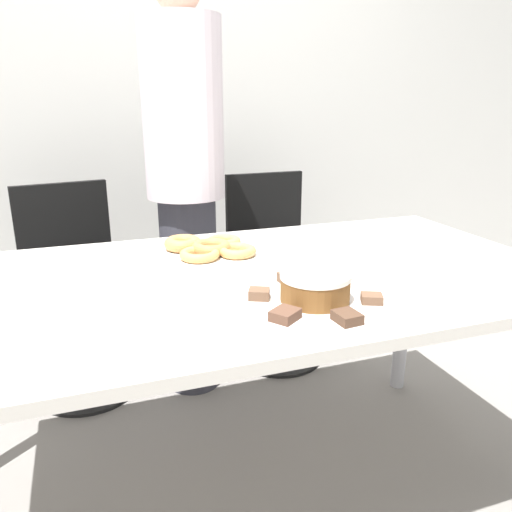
% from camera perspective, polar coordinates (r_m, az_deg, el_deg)
% --- Properties ---
extents(ground_plane, '(12.00, 12.00, 0.00)m').
position_cam_1_polar(ground_plane, '(1.80, -0.63, -25.80)').
color(ground_plane, gray).
extents(wall_back, '(8.00, 0.05, 2.60)m').
position_cam_1_polar(wall_back, '(2.85, -11.44, 18.35)').
color(wall_back, silver).
rests_on(wall_back, ground_plane).
extents(table, '(1.80, 0.95, 0.77)m').
position_cam_1_polar(table, '(1.42, -0.72, -5.16)').
color(table, silver).
rests_on(table, ground_plane).
extents(person_standing, '(0.32, 0.32, 1.71)m').
position_cam_1_polar(person_standing, '(2.06, -8.02, 8.20)').
color(person_standing, '#383842').
rests_on(person_standing, ground_plane).
extents(office_chair_left, '(0.51, 0.51, 0.90)m').
position_cam_1_polar(office_chair_left, '(2.30, -19.78, -4.29)').
color(office_chair_left, black).
rests_on(office_chair_left, ground_plane).
extents(office_chair_right, '(0.45, 0.45, 0.90)m').
position_cam_1_polar(office_chair_right, '(2.45, 2.16, -1.90)').
color(office_chair_right, black).
rests_on(office_chair_right, ground_plane).
extents(plate_cake, '(0.37, 0.37, 0.01)m').
position_cam_1_polar(plate_cake, '(1.20, 6.71, -5.30)').
color(plate_cake, white).
rests_on(plate_cake, table).
extents(plate_donuts, '(0.36, 0.36, 0.01)m').
position_cam_1_polar(plate_donuts, '(1.56, -5.12, 0.20)').
color(plate_donuts, white).
rests_on(plate_donuts, table).
extents(frosted_cake, '(0.17, 0.17, 0.07)m').
position_cam_1_polar(frosted_cake, '(1.18, 6.78, -3.51)').
color(frosted_cake, brown).
rests_on(frosted_cake, plate_cake).
extents(lamington_0, '(0.05, 0.06, 0.02)m').
position_cam_1_polar(lamington_0, '(1.09, 10.37, -6.90)').
color(lamington_0, '#513828').
rests_on(lamington_0, plate_cake).
extents(lamington_1, '(0.06, 0.06, 0.02)m').
position_cam_1_polar(lamington_1, '(1.20, 13.08, -4.74)').
color(lamington_1, brown).
rests_on(lamington_1, plate_cake).
extents(lamington_2, '(0.06, 0.06, 0.02)m').
position_cam_1_polar(lamington_2, '(1.30, 9.56, -2.73)').
color(lamington_2, brown).
rests_on(lamington_2, plate_cake).
extents(lamington_3, '(0.05, 0.05, 0.03)m').
position_cam_1_polar(lamington_3, '(1.30, 3.71, -2.56)').
color(lamington_3, brown).
rests_on(lamington_3, plate_cake).
extents(lamington_4, '(0.06, 0.06, 0.02)m').
position_cam_1_polar(lamington_4, '(1.20, 0.35, -4.35)').
color(lamington_4, brown).
rests_on(lamington_4, plate_cake).
extents(lamington_5, '(0.08, 0.08, 0.02)m').
position_cam_1_polar(lamington_5, '(1.09, 3.34, -6.72)').
color(lamington_5, brown).
rests_on(lamington_5, plate_cake).
extents(donut_0, '(0.12, 0.12, 0.04)m').
position_cam_1_polar(donut_0, '(1.56, -5.14, 1.01)').
color(donut_0, '#C68447').
rests_on(donut_0, plate_donuts).
extents(donut_1, '(0.12, 0.12, 0.03)m').
position_cam_1_polar(donut_1, '(1.53, -2.16, 0.59)').
color(donut_1, tan).
rests_on(donut_1, plate_donuts).
extents(donut_2, '(0.11, 0.11, 0.03)m').
position_cam_1_polar(donut_2, '(1.63, -3.86, 1.66)').
color(donut_2, tan).
rests_on(donut_2, plate_donuts).
extents(donut_3, '(0.12, 0.12, 0.04)m').
position_cam_1_polar(donut_3, '(1.60, -8.35, 1.44)').
color(donut_3, '#D18E4C').
rests_on(donut_3, plate_donuts).
extents(donut_4, '(0.12, 0.12, 0.03)m').
position_cam_1_polar(donut_4, '(1.50, -6.46, 0.18)').
color(donut_4, tan).
rests_on(donut_4, plate_donuts).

